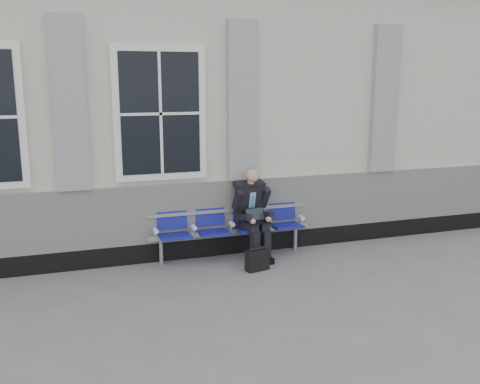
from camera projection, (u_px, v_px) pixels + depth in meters
name	position (u px, v px, depth m)	size (l,w,h in m)	color
ground	(158.00, 300.00, 6.78)	(70.00, 70.00, 0.00)	slate
station_building	(120.00, 109.00, 9.53)	(14.40, 4.40, 4.49)	beige
bench	(230.00, 223.00, 8.31)	(2.60, 0.47, 0.91)	#9EA0A3
businessman	(252.00, 210.00, 8.24)	(0.59, 0.79, 1.40)	black
briefcase	(257.00, 260.00, 7.79)	(0.37, 0.22, 0.35)	black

